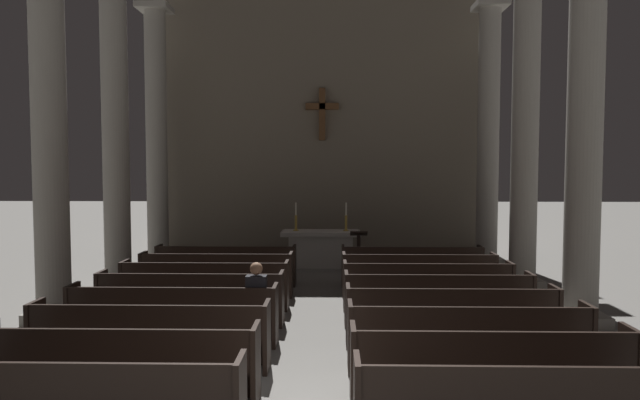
# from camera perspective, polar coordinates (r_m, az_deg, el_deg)

# --- Properties ---
(pew_left_row_2) EXTENTS (3.27, 0.50, 0.95)m
(pew_left_row_2) POSITION_cam_1_polar(r_m,az_deg,el_deg) (7.39, -19.37, -15.19)
(pew_left_row_2) COLOR black
(pew_left_row_2) RESTS_ON ground
(pew_left_row_3) EXTENTS (3.27, 0.50, 0.95)m
(pew_left_row_3) POSITION_cam_1_polar(r_m,az_deg,el_deg) (8.40, -16.60, -12.87)
(pew_left_row_3) COLOR black
(pew_left_row_3) RESTS_ON ground
(pew_left_row_4) EXTENTS (3.27, 0.50, 0.95)m
(pew_left_row_4) POSITION_cam_1_polar(r_m,az_deg,el_deg) (9.43, -14.47, -11.03)
(pew_left_row_4) COLOR black
(pew_left_row_4) RESTS_ON ground
(pew_left_row_5) EXTENTS (3.27, 0.50, 0.95)m
(pew_left_row_5) POSITION_cam_1_polar(r_m,az_deg,el_deg) (10.48, -12.78, -9.54)
(pew_left_row_5) COLOR black
(pew_left_row_5) RESTS_ON ground
(pew_left_row_6) EXTENTS (3.27, 0.50, 0.95)m
(pew_left_row_6) POSITION_cam_1_polar(r_m,az_deg,el_deg) (11.55, -11.42, -8.32)
(pew_left_row_6) COLOR black
(pew_left_row_6) RESTS_ON ground
(pew_left_row_7) EXTENTS (3.27, 0.50, 0.95)m
(pew_left_row_7) POSITION_cam_1_polar(r_m,az_deg,el_deg) (12.63, -10.29, -7.31)
(pew_left_row_7) COLOR black
(pew_left_row_7) RESTS_ON ground
(pew_left_row_8) EXTENTS (3.27, 0.50, 0.95)m
(pew_left_row_8) POSITION_cam_1_polar(r_m,az_deg,el_deg) (13.71, -9.34, -6.45)
(pew_left_row_8) COLOR black
(pew_left_row_8) RESTS_ON ground
(pew_right_row_2) EXTENTS (3.27, 0.50, 0.95)m
(pew_right_row_2) POSITION_cam_1_polar(r_m,az_deg,el_deg) (7.19, 16.74, -15.68)
(pew_right_row_2) COLOR black
(pew_right_row_2) RESTS_ON ground
(pew_right_row_3) EXTENTS (3.27, 0.50, 0.95)m
(pew_right_row_3) POSITION_cam_1_polar(r_m,az_deg,el_deg) (8.22, 14.60, -13.19)
(pew_right_row_3) COLOR black
(pew_right_row_3) RESTS_ON ground
(pew_right_row_4) EXTENTS (3.27, 0.50, 0.95)m
(pew_right_row_4) POSITION_cam_1_polar(r_m,az_deg,el_deg) (9.28, 12.98, -11.25)
(pew_right_row_4) COLOR black
(pew_right_row_4) RESTS_ON ground
(pew_right_row_5) EXTENTS (3.27, 0.50, 0.95)m
(pew_right_row_5) POSITION_cam_1_polar(r_m,az_deg,el_deg) (10.34, 11.71, -9.70)
(pew_right_row_5) COLOR black
(pew_right_row_5) RESTS_ON ground
(pew_right_row_6) EXTENTS (3.27, 0.50, 0.95)m
(pew_right_row_6) POSITION_cam_1_polar(r_m,az_deg,el_deg) (11.42, 10.68, -8.44)
(pew_right_row_6) COLOR black
(pew_right_row_6) RESTS_ON ground
(pew_right_row_7) EXTENTS (3.27, 0.50, 0.95)m
(pew_right_row_7) POSITION_cam_1_polar(r_m,az_deg,el_deg) (12.51, 9.84, -7.40)
(pew_right_row_7) COLOR black
(pew_right_row_7) RESTS_ON ground
(pew_right_row_8) EXTENTS (3.27, 0.50, 0.95)m
(pew_right_row_8) POSITION_cam_1_polar(r_m,az_deg,el_deg) (13.60, 9.14, -6.52)
(pew_right_row_8) COLOR black
(pew_right_row_8) RESTS_ON ground
(column_left_second) EXTENTS (0.91, 0.91, 7.39)m
(column_left_second) POSITION_cam_1_polar(r_m,az_deg,el_deg) (11.35, -25.45, 7.10)
(column_left_second) COLOR #9E998E
(column_left_second) RESTS_ON ground
(column_right_second) EXTENTS (0.91, 0.91, 7.39)m
(column_right_second) POSITION_cam_1_polar(r_m,az_deg,el_deg) (11.07, 24.95, 7.21)
(column_right_second) COLOR #9E998E
(column_right_second) RESTS_ON ground
(column_left_third) EXTENTS (0.91, 0.91, 7.39)m
(column_left_third) POSITION_cam_1_polar(r_m,az_deg,el_deg) (14.19, -19.77, 6.41)
(column_left_third) COLOR #9E998E
(column_left_third) RESTS_ON ground
(column_right_third) EXTENTS (0.91, 0.91, 7.39)m
(column_right_third) POSITION_cam_1_polar(r_m,az_deg,el_deg) (13.97, 19.81, 6.47)
(column_right_third) COLOR #9E998E
(column_right_third) RESTS_ON ground
(column_left_fourth) EXTENTS (0.91, 0.91, 7.39)m
(column_left_fourth) POSITION_cam_1_polar(r_m,az_deg,el_deg) (17.13, -16.01, 5.93)
(column_left_fourth) COLOR #9E998E
(column_left_fourth) RESTS_ON ground
(column_right_fourth) EXTENTS (0.91, 0.91, 7.39)m
(column_right_fourth) POSITION_cam_1_polar(r_m,az_deg,el_deg) (16.94, 16.46, 5.95)
(column_right_fourth) COLOR #9E998E
(column_right_fourth) RESTS_ON ground
(altar) EXTENTS (2.20, 0.90, 1.01)m
(altar) POSITION_cam_1_polar(r_m,az_deg,el_deg) (16.00, 0.09, -4.78)
(altar) COLOR #BCB7AD
(altar) RESTS_ON ground
(candlestick_left) EXTENTS (0.16, 0.16, 0.79)m
(candlestick_left) POSITION_cam_1_polar(r_m,az_deg,el_deg) (15.95, -2.42, -2.16)
(candlestick_left) COLOR #B79338
(candlestick_left) RESTS_ON altar
(candlestick_right) EXTENTS (0.16, 0.16, 0.79)m
(candlestick_right) POSITION_cam_1_polar(r_m,az_deg,el_deg) (15.92, 2.62, -2.17)
(candlestick_right) COLOR #B79338
(candlestick_right) RESTS_ON altar
(apse_with_cross) EXTENTS (10.44, 0.44, 8.02)m
(apse_with_cross) POSITION_cam_1_polar(r_m,az_deg,el_deg) (17.94, 0.23, 7.23)
(apse_with_cross) COLOR #706656
(apse_with_cross) RESTS_ON ground
(lectern) EXTENTS (0.44, 0.36, 1.15)m
(lectern) POSITION_cam_1_polar(r_m,az_deg,el_deg) (14.83, 3.88, -5.39)
(lectern) COLOR black
(lectern) RESTS_ON ground
(lone_worshipper) EXTENTS (0.32, 0.43, 1.32)m
(lone_worshipper) POSITION_cam_1_polar(r_m,az_deg,el_deg) (9.15, -6.30, -10.00)
(lone_worshipper) COLOR #26262B
(lone_worshipper) RESTS_ON ground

